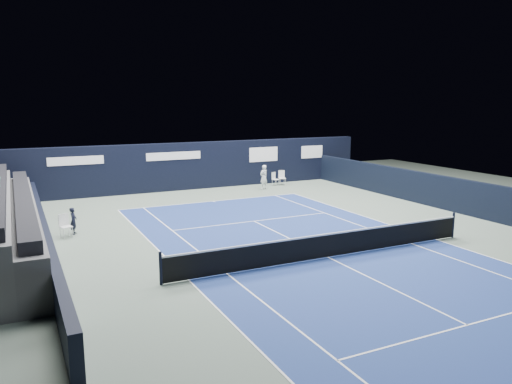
% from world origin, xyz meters
% --- Properties ---
extents(ground, '(48.00, 48.00, 0.00)m').
position_xyz_m(ground, '(0.00, 2.00, 0.00)').
color(ground, '#56675A').
rests_on(ground, ground).
extents(court_surface, '(10.97, 23.77, 0.01)m').
position_xyz_m(court_surface, '(0.00, 0.00, 0.00)').
color(court_surface, navy).
rests_on(court_surface, ground).
extents(enclosure_wall_right, '(0.30, 22.00, 1.80)m').
position_xyz_m(enclosure_wall_right, '(10.50, 6.00, 0.90)').
color(enclosure_wall_right, black).
rests_on(enclosure_wall_right, ground).
extents(folding_chair_back_a, '(0.53, 0.55, 0.92)m').
position_xyz_m(folding_chair_back_a, '(5.89, 15.29, 0.61)').
color(folding_chair_back_a, white).
rests_on(folding_chair_back_a, ground).
extents(folding_chair_back_b, '(0.54, 0.53, 1.01)m').
position_xyz_m(folding_chair_back_b, '(6.49, 15.28, 0.57)').
color(folding_chair_back_b, silver).
rests_on(folding_chair_back_b, ground).
extents(line_judge_chair, '(0.55, 0.54, 1.01)m').
position_xyz_m(line_judge_chair, '(-8.55, 7.43, 0.57)').
color(line_judge_chair, white).
rests_on(line_judge_chair, ground).
extents(line_judge, '(0.43, 0.51, 1.19)m').
position_xyz_m(line_judge, '(-8.17, 7.77, 0.59)').
color(line_judge, black).
rests_on(line_judge, ground).
extents(court_markings, '(11.03, 23.83, 0.00)m').
position_xyz_m(court_markings, '(0.00, 0.00, 0.01)').
color(court_markings, white).
rests_on(court_markings, court_surface).
extents(tennis_net, '(12.90, 0.10, 1.10)m').
position_xyz_m(tennis_net, '(0.00, 0.00, 0.51)').
color(tennis_net, black).
rests_on(tennis_net, ground).
extents(back_sponsor_wall, '(26.00, 0.63, 3.10)m').
position_xyz_m(back_sponsor_wall, '(0.01, 16.50, 1.55)').
color(back_sponsor_wall, black).
rests_on(back_sponsor_wall, ground).
extents(side_barrier_left, '(0.33, 22.00, 1.20)m').
position_xyz_m(side_barrier_left, '(-9.50, 5.97, 0.60)').
color(side_barrier_left, black).
rests_on(side_barrier_left, ground).
extents(tennis_player, '(0.68, 0.88, 1.63)m').
position_xyz_m(tennis_player, '(4.53, 14.23, 0.82)').
color(tennis_player, white).
rests_on(tennis_player, ground).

